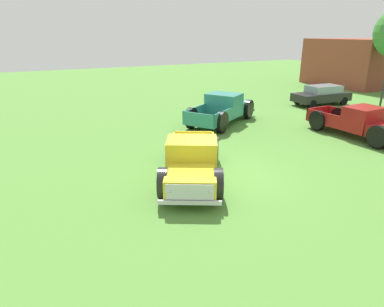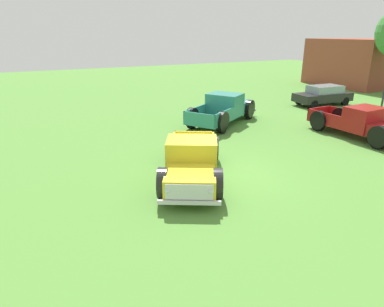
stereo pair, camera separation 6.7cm
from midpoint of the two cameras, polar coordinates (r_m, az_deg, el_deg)
name	(u,v)px [view 2 (the right image)]	position (r m, az deg, el deg)	size (l,w,h in m)	color
ground_plane	(213,175)	(12.11, 3.67, -3.62)	(80.00, 80.00, 0.00)	#548C38
pickup_truck_foreground	(192,162)	(11.25, 0.11, -1.50)	(5.13, 3.86, 1.50)	yellow
pickup_truck_behind_left	(365,124)	(17.98, 27.14, 4.46)	(4.98, 2.06, 1.50)	maroon
pickup_truck_behind_right	(225,109)	(19.15, 5.69, 7.54)	(4.38, 5.47, 1.62)	#2D8475
sedan_distant_b	(323,95)	(25.42, 21.29, 9.18)	(1.94, 4.13, 1.34)	black
brick_pavilion	(356,62)	(36.49, 25.91, 13.64)	(7.54, 5.99, 4.22)	brown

